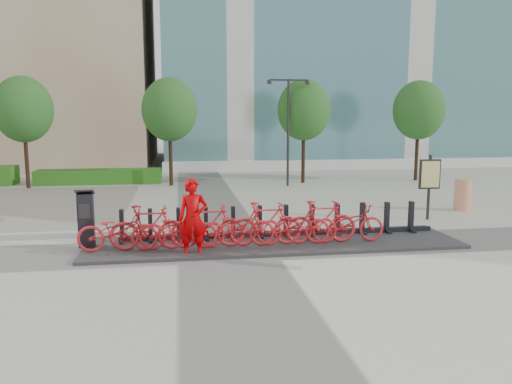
{
  "coord_description": "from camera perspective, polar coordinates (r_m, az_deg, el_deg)",
  "views": [
    {
      "loc": [
        -1.1,
        -12.09,
        3.3
      ],
      "look_at": [
        1.0,
        1.5,
        1.2
      ],
      "focal_mm": 35.0,
      "sensor_mm": 36.0,
      "label": 1
    }
  ],
  "objects": [
    {
      "name": "bike_5",
      "position": [
        12.51,
        1.09,
        -3.62
      ],
      "size": [
        1.84,
        0.52,
        1.11
      ],
      "primitive_type": "imported",
      "rotation": [
        0.0,
        0.0,
        1.57
      ],
      "color": "red",
      "rests_on": "dock_pad"
    },
    {
      "name": "streetlamp",
      "position": [
        23.65,
        3.71,
        8.26
      ],
      "size": [
        2.0,
        0.2,
        5.0
      ],
      "color": "black",
      "rests_on": "ground"
    },
    {
      "name": "glass_building",
      "position": [
        41.89,
        13.41,
        20.44
      ],
      "size": [
        32.0,
        16.0,
        24.0
      ],
      "primitive_type": "cube",
      "color": "teal",
      "rests_on": "ground"
    },
    {
      "name": "bike_3",
      "position": [
        12.35,
        -5.52,
        -3.83
      ],
      "size": [
        1.84,
        0.52,
        1.11
      ],
      "primitive_type": "imported",
      "rotation": [
        0.0,
        0.0,
        1.57
      ],
      "color": "red",
      "rests_on": "dock_pad"
    },
    {
      "name": "ground",
      "position": [
        12.58,
        -3.48,
        -6.54
      ],
      "size": [
        120.0,
        120.0,
        0.0
      ],
      "primitive_type": "plane",
      "color": "beige"
    },
    {
      "name": "tree_1",
      "position": [
        24.1,
        -9.87,
        9.24
      ],
      "size": [
        2.6,
        2.6,
        5.1
      ],
      "color": "#311D11",
      "rests_on": "ground"
    },
    {
      "name": "bike_0",
      "position": [
        12.44,
        -15.53,
        -4.28
      ],
      "size": [
        1.9,
        0.66,
        1.0
      ],
      "primitive_type": "imported",
      "rotation": [
        0.0,
        0.0,
        1.57
      ],
      "color": "red",
      "rests_on": "dock_pad"
    },
    {
      "name": "tree_0",
      "position": [
        25.06,
        -25.06,
        8.54
      ],
      "size": [
        2.6,
        2.6,
        5.1
      ],
      "color": "#311D11",
      "rests_on": "ground"
    },
    {
      "name": "kiosk",
      "position": [
        13.04,
        -18.85,
        -2.93
      ],
      "size": [
        0.47,
        0.4,
        1.46
      ],
      "rotation": [
        0.0,
        0.0,
        0.05
      ],
      "color": "black",
      "rests_on": "dock_pad"
    },
    {
      "name": "construction_barrel",
      "position": [
        19.01,
        22.55,
        -0.29
      ],
      "size": [
        0.72,
        0.72,
        1.11
      ],
      "primitive_type": "cylinder",
      "rotation": [
        0.0,
        0.0,
        -0.29
      ],
      "color": "#D95308",
      "rests_on": "ground"
    },
    {
      "name": "tree_2",
      "position": [
        24.85,
        5.49,
        9.31
      ],
      "size": [
        2.6,
        2.6,
        5.1
      ],
      "color": "#311D11",
      "rests_on": "ground"
    },
    {
      "name": "worker_red",
      "position": [
        11.77,
        -7.22,
        -2.99
      ],
      "size": [
        0.69,
        0.47,
        1.86
      ],
      "primitive_type": "imported",
      "rotation": [
        0.0,
        0.0,
        0.03
      ],
      "color": "#B90003",
      "rests_on": "ground"
    },
    {
      "name": "hedge_b",
      "position": [
        25.76,
        -17.44,
        1.7
      ],
      "size": [
        6.0,
        1.2,
        0.7
      ],
      "primitive_type": "cube",
      "color": "#2B6A1D",
      "rests_on": "ground"
    },
    {
      "name": "dock_rail_posts",
      "position": [
        13.39,
        2.0,
        -3.37
      ],
      "size": [
        8.02,
        0.5,
        0.85
      ],
      "primitive_type": null,
      "color": "black",
      "rests_on": "dock_pad"
    },
    {
      "name": "bike_6",
      "position": [
        12.66,
        4.3,
        -3.75
      ],
      "size": [
        1.9,
        0.66,
        1.0
      ],
      "primitive_type": "imported",
      "rotation": [
        0.0,
        0.0,
        1.57
      ],
      "color": "red",
      "rests_on": "dock_pad"
    },
    {
      "name": "dock_pad",
      "position": [
        13.04,
        2.12,
        -5.81
      ],
      "size": [
        9.6,
        2.4,
        0.08
      ],
      "primitive_type": "cube",
      "color": "#333335",
      "rests_on": "ground"
    },
    {
      "name": "tree_3",
      "position": [
        26.96,
        18.1,
        8.87
      ],
      "size": [
        2.6,
        2.6,
        5.1
      ],
      "color": "#311D11",
      "rests_on": "ground"
    },
    {
      "name": "bike_1",
      "position": [
        12.36,
        -12.22,
        -3.98
      ],
      "size": [
        1.84,
        0.52,
        1.11
      ],
      "primitive_type": "imported",
      "rotation": [
        0.0,
        0.0,
        1.57
      ],
      "color": "red",
      "rests_on": "dock_pad"
    },
    {
      "name": "bike_8",
      "position": [
        13.06,
        10.48,
        -3.49
      ],
      "size": [
        1.9,
        0.66,
        1.0
      ],
      "primitive_type": "imported",
      "rotation": [
        0.0,
        0.0,
        1.57
      ],
      "color": "red",
      "rests_on": "dock_pad"
    },
    {
      "name": "bike_2",
      "position": [
        12.35,
        -8.87,
        -4.16
      ],
      "size": [
        1.9,
        0.66,
        1.0
      ],
      "primitive_type": "imported",
      "rotation": [
        0.0,
        0.0,
        1.57
      ],
      "color": "red",
      "rests_on": "dock_pad"
    },
    {
      "name": "bike_4",
      "position": [
        12.42,
        -2.19,
        -3.98
      ],
      "size": [
        1.9,
        0.66,
        1.0
      ],
      "primitive_type": "imported",
      "rotation": [
        0.0,
        0.0,
        1.57
      ],
      "color": "red",
      "rests_on": "dock_pad"
    },
    {
      "name": "bike_7",
      "position": [
        12.83,
        7.45,
        -3.39
      ],
      "size": [
        1.84,
        0.52,
        1.11
      ],
      "primitive_type": "imported",
      "rotation": [
        0.0,
        0.0,
        1.57
      ],
      "color": "red",
      "rests_on": "dock_pad"
    },
    {
      "name": "map_sign",
      "position": [
        16.81,
        19.23,
        1.64
      ],
      "size": [
        0.69,
        0.14,
        2.09
      ],
      "rotation": [
        0.0,
        0.0,
        -0.04
      ],
      "color": "black",
      "rests_on": "ground"
    }
  ]
}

